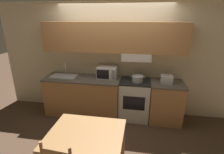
% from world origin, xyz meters
% --- Properties ---
extents(ground_plane, '(16.00, 16.00, 0.00)m').
position_xyz_m(ground_plane, '(0.00, 0.00, 0.00)').
color(ground_plane, '#4C3828').
extents(wall_back, '(5.48, 0.38, 2.55)m').
position_xyz_m(wall_back, '(0.01, -0.07, 1.53)').
color(wall_back, beige).
rests_on(wall_back, ground_plane).
extents(lower_counter_main, '(1.74, 0.63, 0.90)m').
position_xyz_m(lower_counter_main, '(-0.68, -0.30, 0.45)').
color(lower_counter_main, '#B27A47').
rests_on(lower_counter_main, ground_plane).
extents(lower_counter_right_stub, '(0.70, 0.63, 0.90)m').
position_xyz_m(lower_counter_right_stub, '(1.20, -0.30, 0.45)').
color(lower_counter_right_stub, '#B27A47').
rests_on(lower_counter_right_stub, ground_plane).
extents(stove_range, '(0.66, 0.58, 0.90)m').
position_xyz_m(stove_range, '(0.52, -0.29, 0.45)').
color(stove_range, silver).
rests_on(stove_range, ground_plane).
extents(cooking_pot, '(0.33, 0.25, 0.13)m').
position_xyz_m(cooking_pot, '(0.57, -0.34, 0.98)').
color(cooking_pot, '#B7BABF').
rests_on(cooking_pot, stove_range).
extents(microwave, '(0.44, 0.33, 0.26)m').
position_xyz_m(microwave, '(-0.12, -0.19, 1.03)').
color(microwave, silver).
rests_on(microwave, lower_counter_main).
extents(toaster, '(0.25, 0.21, 0.16)m').
position_xyz_m(toaster, '(1.17, -0.30, 0.99)').
color(toaster, silver).
rests_on(toaster, lower_counter_right_stub).
extents(sink_basin, '(0.60, 0.35, 0.29)m').
position_xyz_m(sink_basin, '(-1.13, -0.30, 0.92)').
color(sink_basin, '#B7BABF').
rests_on(sink_basin, lower_counter_main).
extents(dining_table, '(1.01, 0.84, 0.76)m').
position_xyz_m(dining_table, '(-0.06, -2.03, 0.65)').
color(dining_table, '#9E7042').
rests_on(dining_table, ground_plane).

